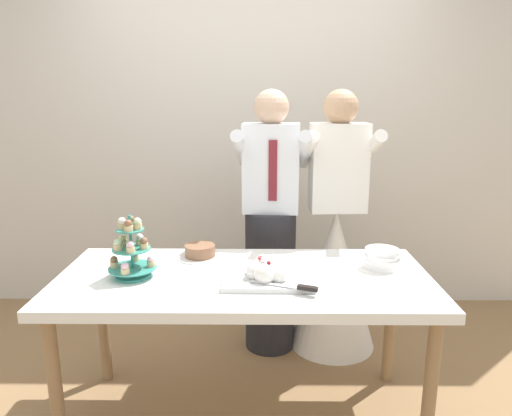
{
  "coord_description": "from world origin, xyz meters",
  "views": [
    {
      "loc": [
        0.08,
        -2.11,
        1.63
      ],
      "look_at": [
        0.06,
        0.15,
        1.07
      ],
      "focal_mm": 32.74,
      "sensor_mm": 36.0,
      "label": 1
    }
  ],
  "objects_px": {
    "person_groom": "(271,238)",
    "person_bride": "(334,261)",
    "main_cake_tray": "(267,272)",
    "cupcake_stand": "(131,252)",
    "dessert_table": "(244,290)",
    "round_cake": "(200,252)",
    "plate_stack": "(382,258)"
  },
  "relations": [
    {
      "from": "dessert_table",
      "to": "main_cake_tray",
      "type": "distance_m",
      "value": 0.17
    },
    {
      "from": "cupcake_stand",
      "to": "person_bride",
      "type": "xyz_separation_m",
      "value": [
        1.09,
        0.75,
        -0.32
      ]
    },
    {
      "from": "person_groom",
      "to": "person_bride",
      "type": "relative_size",
      "value": 1.0
    },
    {
      "from": "dessert_table",
      "to": "round_cake",
      "type": "height_order",
      "value": "round_cake"
    },
    {
      "from": "main_cake_tray",
      "to": "cupcake_stand",
      "type": "bearing_deg",
      "value": 175.82
    },
    {
      "from": "cupcake_stand",
      "to": "main_cake_tray",
      "type": "bearing_deg",
      "value": -4.18
    },
    {
      "from": "dessert_table",
      "to": "person_bride",
      "type": "distance_m",
      "value": 0.93
    },
    {
      "from": "cupcake_stand",
      "to": "round_cake",
      "type": "bearing_deg",
      "value": 42.86
    },
    {
      "from": "cupcake_stand",
      "to": "person_groom",
      "type": "height_order",
      "value": "person_groom"
    },
    {
      "from": "person_groom",
      "to": "person_bride",
      "type": "height_order",
      "value": "same"
    },
    {
      "from": "plate_stack",
      "to": "person_groom",
      "type": "distance_m",
      "value": 0.81
    },
    {
      "from": "round_cake",
      "to": "person_groom",
      "type": "distance_m",
      "value": 0.6
    },
    {
      "from": "cupcake_stand",
      "to": "person_bride",
      "type": "distance_m",
      "value": 1.36
    },
    {
      "from": "round_cake",
      "to": "person_bride",
      "type": "distance_m",
      "value": 0.96
    },
    {
      "from": "dessert_table",
      "to": "plate_stack",
      "type": "xyz_separation_m",
      "value": [
        0.69,
        0.11,
        0.12
      ]
    },
    {
      "from": "cupcake_stand",
      "to": "person_groom",
      "type": "bearing_deg",
      "value": 46.94
    },
    {
      "from": "dessert_table",
      "to": "person_bride",
      "type": "xyz_separation_m",
      "value": [
        0.56,
        0.73,
        -0.12
      ]
    },
    {
      "from": "dessert_table",
      "to": "plate_stack",
      "type": "relative_size",
      "value": 10.12
    },
    {
      "from": "main_cake_tray",
      "to": "round_cake",
      "type": "xyz_separation_m",
      "value": [
        -0.36,
        0.32,
        -0.01
      ]
    },
    {
      "from": "dessert_table",
      "to": "cupcake_stand",
      "type": "height_order",
      "value": "cupcake_stand"
    },
    {
      "from": "dessert_table",
      "to": "main_cake_tray",
      "type": "height_order",
      "value": "main_cake_tray"
    },
    {
      "from": "plate_stack",
      "to": "dessert_table",
      "type": "bearing_deg",
      "value": -170.59
    },
    {
      "from": "dessert_table",
      "to": "person_groom",
      "type": "distance_m",
      "value": 0.72
    },
    {
      "from": "dessert_table",
      "to": "plate_stack",
      "type": "distance_m",
      "value": 0.71
    },
    {
      "from": "main_cake_tray",
      "to": "person_bride",
      "type": "xyz_separation_m",
      "value": [
        0.45,
        0.8,
        -0.23
      ]
    },
    {
      "from": "cupcake_stand",
      "to": "person_groom",
      "type": "distance_m",
      "value": 1.0
    },
    {
      "from": "round_cake",
      "to": "dessert_table",
      "type": "bearing_deg",
      "value": -45.83
    },
    {
      "from": "plate_stack",
      "to": "person_bride",
      "type": "relative_size",
      "value": 0.11
    },
    {
      "from": "dessert_table",
      "to": "person_groom",
      "type": "relative_size",
      "value": 1.08
    },
    {
      "from": "plate_stack",
      "to": "cupcake_stand",
      "type": "bearing_deg",
      "value": -173.83
    },
    {
      "from": "plate_stack",
      "to": "person_groom",
      "type": "height_order",
      "value": "person_groom"
    },
    {
      "from": "dessert_table",
      "to": "person_groom",
      "type": "xyz_separation_m",
      "value": [
        0.14,
        0.71,
        0.05
      ]
    }
  ]
}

